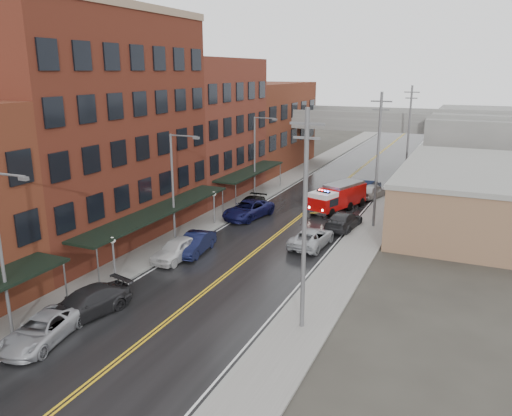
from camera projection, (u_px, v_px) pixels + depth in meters
The scene contains 32 objects.
road at pixel (279, 233), 43.55m from camera, with size 11.00×160.00×0.02m, color black.
sidewalk_left at pixel (206, 222), 46.38m from camera, with size 3.00×160.00×0.15m, color slate.
sidewalk_right at pixel (362, 244), 40.68m from camera, with size 3.00×160.00×0.15m, color slate.
curb_left at pixel (222, 225), 45.74m from camera, with size 0.30×160.00×0.15m, color gray.
curb_right at pixel (342, 241), 41.33m from camera, with size 0.30×160.00×0.15m, color gray.
brick_building_b at pixel (95, 131), 40.17m from camera, with size 9.00×20.00×18.00m, color #4D1F14.
brick_building_c at pixel (204, 128), 56.00m from camera, with size 9.00×15.00×15.00m, color maroon.
brick_building_far at pixel (264, 126), 71.82m from camera, with size 9.00×20.00×12.00m, color #602B19.
tan_building at pixel (483, 198), 45.45m from camera, with size 14.00×22.00×5.00m, color #90674D.
right_far_block at pixel (500, 141), 70.71m from camera, with size 18.00×30.00×8.00m, color slate.
awning_1 at pixel (159, 211), 39.51m from camera, with size 2.60×18.00×3.09m.
awning_2 at pixel (251, 171), 54.93m from camera, with size 2.60×13.00×3.09m.
globe_lamp_1 at pixel (113, 249), 33.10m from camera, with size 0.44×0.44×3.12m.
globe_lamp_2 at pixel (214, 200), 45.43m from camera, with size 0.44×0.44×3.12m.
street_lamp_0 at pixel (3, 245), 25.34m from camera, with size 2.64×0.22×9.00m.
street_lamp_1 at pixel (175, 182), 39.44m from camera, with size 2.64×0.22×9.00m.
street_lamp_2 at pixel (257, 153), 53.54m from camera, with size 2.64×0.22×9.00m.
utility_pole_0 at pixel (305, 219), 25.84m from camera, with size 1.80×0.24×12.00m.
utility_pole_1 at pixel (378, 159), 43.47m from camera, with size 1.80×0.24×12.00m.
utility_pole_2 at pixel (409, 133), 61.09m from camera, with size 1.80×0.24×12.00m.
overpass at pixel (362, 127), 70.15m from camera, with size 40.00×10.00×7.50m.
fire_truck at pixel (337, 196), 50.35m from camera, with size 4.69×7.64×2.66m.
parked_car_left_2 at pixel (42, 330), 25.94m from camera, with size 2.32×5.04×1.40m, color #A1A3A9.
parked_car_left_3 at pixel (86, 303), 28.67m from camera, with size 2.24×5.50×1.60m, color black.
parked_car_left_4 at pixel (177, 249), 37.34m from camera, with size 1.93×4.80×1.64m, color silver.
parked_car_left_5 at pixel (195, 243), 38.63m from camera, with size 1.66×4.77×1.57m, color black.
parked_car_left_6 at pixel (248, 210), 47.89m from camera, with size 2.74×5.93×1.65m, color #111342.
parked_car_left_7 at pixel (250, 206), 49.53m from camera, with size 2.12×5.22×1.52m, color black.
parked_car_right_0 at pixel (312, 237), 40.15m from camera, with size 2.47×5.36×1.49m, color #A4A7AC.
parked_car_right_1 at pixel (344, 220), 44.56m from camera, with size 2.19×5.38×1.56m, color #252628.
parked_car_right_2 at pixel (373, 191), 55.35m from camera, with size 1.91×4.74×1.62m, color silver.
parked_car_right_3 at pixel (368, 186), 57.43m from camera, with size 1.72×4.92×1.62m, color black.
Camera 1 is at (14.92, -8.66, 13.75)m, focal length 35.00 mm.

